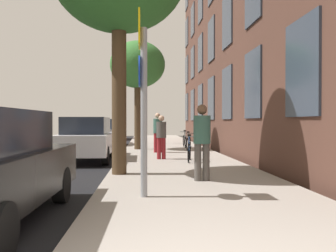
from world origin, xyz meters
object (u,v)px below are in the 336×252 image
sign_post (142,92)px  tree_far (138,66)px  bicycle_0 (189,151)px  car_1 (88,139)px  bicycle_1 (189,143)px  pedestrian_1 (161,134)px  bicycle_2 (185,141)px  pedestrian_2 (158,130)px  pedestrian_0 (202,137)px  car_3 (114,129)px  car_2 (106,132)px  traffic_light (140,101)px

sign_post → tree_far: size_ratio=0.62×
bicycle_0 → car_1: (-3.62, 1.26, 0.36)m
bicycle_1 → pedestrian_1: bearing=-109.9°
tree_far → bicycle_1: size_ratio=3.39×
bicycle_2 → car_1: car_1 is taller
tree_far → bicycle_1: tree_far is taller
sign_post → pedestrian_2: sign_post is taller
sign_post → pedestrian_2: 9.38m
sign_post → bicycle_1: bearing=78.6°
pedestrian_0 → car_3: 22.32m
sign_post → bicycle_0: bearing=74.7°
car_2 → sign_post: bearing=-81.7°
bicycle_0 → car_1: size_ratio=0.36×
bicycle_0 → car_2: bearing=111.7°
pedestrian_2 → car_1: pedestrian_2 is taller
pedestrian_2 → car_2: 6.67m
pedestrian_1 → car_3: size_ratio=0.35×
pedestrian_2 → car_1: size_ratio=0.39×
bicycle_1 → car_1: 5.63m
traffic_light → pedestrian_2: 7.07m
tree_far → car_2: 5.61m
pedestrian_1 → pedestrian_2: size_ratio=0.91×
traffic_light → bicycle_2: (2.41, -3.61, -2.32)m
car_1 → car_2: 8.34m
traffic_light → car_3: bearing=106.9°
traffic_light → bicycle_2: 4.92m
sign_post → pedestrian_2: bearing=86.1°
car_1 → car_3: (-0.45, 16.67, 0.00)m
pedestrian_0 → car_1: size_ratio=0.39×
bicycle_1 → pedestrian_0: (-0.82, -9.03, 0.65)m
pedestrian_2 → car_2: bearing=115.5°
bicycle_0 → car_3: car_3 is taller
pedestrian_0 → pedestrian_1: size_ratio=1.10×
pedestrian_0 → bicycle_2: bearing=85.6°
car_3 → pedestrian_2: bearing=-77.7°
car_1 → tree_far: bearing=67.7°
traffic_light → bicycle_1: size_ratio=2.51×
car_3 → car_2: bearing=-88.2°
bicycle_0 → pedestrian_1: bearing=139.6°
tree_far → car_1: size_ratio=1.21×
sign_post → pedestrian_2: (0.63, 9.32, -0.88)m
pedestrian_2 → tree_far: bearing=114.6°
pedestrian_2 → car_3: bearing=102.3°
traffic_light → car_2: size_ratio=0.92×
traffic_light → bicycle_1: traffic_light is taller
bicycle_1 → car_1: size_ratio=0.36×
bicycle_1 → car_3: size_ratio=0.35×
bicycle_2 → bicycle_0: bearing=-95.2°
traffic_light → bicycle_0: (1.79, -10.40, -2.32)m
sign_post → car_2: (-2.25, 15.33, -1.15)m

